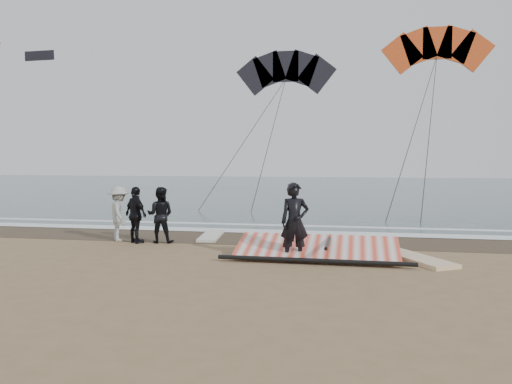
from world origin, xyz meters
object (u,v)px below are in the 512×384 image
at_px(man_main, 295,222).
at_px(sail_rig, 314,250).
at_px(board_cream, 211,236).
at_px(board_white, 413,258).

relative_size(man_main, sail_rig, 0.41).
bearing_deg(board_cream, man_main, -53.44).
bearing_deg(board_white, man_main, 163.37).
relative_size(board_white, sail_rig, 0.54).
height_order(man_main, board_white, man_main).
bearing_deg(man_main, board_cream, 113.85).
bearing_deg(board_white, sail_rig, 153.92).
height_order(board_cream, sail_rig, sail_rig).
xyz_separation_m(board_cream, sail_rig, (3.55, -2.78, 0.15)).
height_order(board_white, board_cream, board_white).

